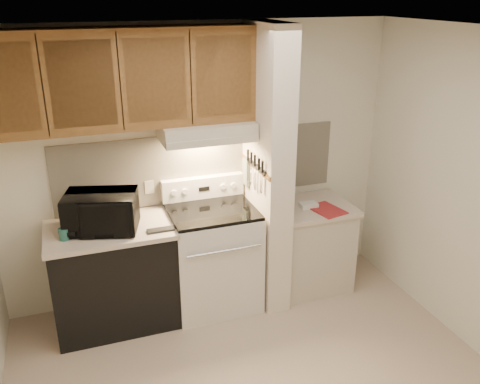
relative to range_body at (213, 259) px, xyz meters
name	(u,v)px	position (x,y,z in m)	size (l,w,h in m)	color
ceiling	(265,34)	(0.00, -1.16, 2.04)	(3.60, 3.60, 0.00)	white
wall_back	(200,165)	(0.00, 0.34, 0.79)	(3.60, 0.02, 2.50)	silver
backsplash	(201,167)	(0.00, 0.33, 0.78)	(2.60, 0.02, 0.63)	beige
range_body	(213,259)	(0.00, 0.00, 0.00)	(0.76, 0.65, 0.92)	silver
oven_window	(224,272)	(0.00, -0.32, 0.04)	(0.50, 0.01, 0.30)	black
oven_handle	(225,251)	(0.00, -0.35, 0.26)	(0.02, 0.02, 0.65)	silver
cooktop	(212,211)	(0.00, 0.00, 0.48)	(0.74, 0.64, 0.03)	black
range_backguard	(203,187)	(0.00, 0.28, 0.59)	(0.76, 0.08, 0.20)	silver
range_display	(204,189)	(0.00, 0.24, 0.59)	(0.10, 0.01, 0.04)	black
range_knob_left_outer	(174,193)	(-0.28, 0.24, 0.59)	(0.05, 0.05, 0.02)	silver
range_knob_left_inner	(185,191)	(-0.18, 0.24, 0.59)	(0.05, 0.05, 0.02)	silver
range_knob_right_inner	(223,187)	(0.18, 0.24, 0.59)	(0.05, 0.05, 0.02)	silver
range_knob_right_outer	(233,185)	(0.28, 0.24, 0.59)	(0.05, 0.05, 0.02)	silver
dishwasher_front	(114,277)	(-0.88, 0.01, -0.03)	(1.00, 0.63, 0.87)	black
left_countertop	(109,230)	(-0.88, 0.01, 0.43)	(1.04, 0.67, 0.04)	beige
spoon_rest	(162,230)	(-0.48, -0.19, 0.46)	(0.24, 0.08, 0.02)	black
teal_jar	(64,234)	(-1.23, -0.09, 0.50)	(0.08, 0.08, 0.09)	#235D54
outlet	(149,187)	(-0.48, 0.32, 0.64)	(0.08, 0.01, 0.12)	beige
microwave	(101,212)	(-0.93, -0.01, 0.61)	(0.56, 0.38, 0.31)	black
partition_pillar	(267,170)	(0.51, -0.01, 0.79)	(0.22, 0.70, 2.50)	silver
pillar_trim	(255,166)	(0.39, -0.01, 0.84)	(0.01, 0.70, 0.04)	brown
knife_strip	(256,166)	(0.39, -0.06, 0.86)	(0.02, 0.42, 0.04)	black
knife_blade_a	(262,183)	(0.38, -0.21, 0.76)	(0.01, 0.04, 0.16)	silver
knife_handle_a	(262,167)	(0.38, -0.23, 0.91)	(0.02, 0.02, 0.10)	black
knife_blade_b	(258,181)	(0.38, -0.12, 0.75)	(0.01, 0.04, 0.18)	silver
knife_handle_b	(259,164)	(0.38, -0.15, 0.91)	(0.02, 0.02, 0.10)	black
knife_blade_c	(255,180)	(0.38, -0.06, 0.74)	(0.01, 0.04, 0.20)	silver
knife_handle_c	(255,161)	(0.38, -0.05, 0.91)	(0.02, 0.02, 0.10)	black
knife_blade_d	(251,174)	(0.38, 0.03, 0.76)	(0.01, 0.04, 0.16)	silver
knife_handle_d	(251,158)	(0.38, 0.03, 0.91)	(0.02, 0.02, 0.10)	black
knife_blade_e	(248,172)	(0.38, 0.11, 0.75)	(0.01, 0.04, 0.18)	silver
knife_handle_e	(248,155)	(0.38, 0.12, 0.91)	(0.02, 0.02, 0.10)	black
oven_mitt	(246,172)	(0.38, 0.17, 0.73)	(0.03, 0.10, 0.25)	slate
right_cab_base	(309,247)	(0.97, -0.01, -0.06)	(0.70, 0.60, 0.81)	beige
right_countertop	(311,207)	(0.97, -0.01, 0.37)	(0.74, 0.64, 0.04)	beige
red_folder	(327,210)	(1.05, -0.16, 0.40)	(0.24, 0.33, 0.01)	maroon
white_box	(308,205)	(0.92, -0.04, 0.41)	(0.16, 0.11, 0.04)	white
range_hood	(206,130)	(0.00, 0.12, 1.17)	(0.78, 0.44, 0.15)	beige
hood_lip	(213,142)	(0.00, -0.08, 1.12)	(0.78, 0.04, 0.06)	beige
upper_cabinets	(117,79)	(-0.69, 0.17, 1.62)	(2.18, 0.33, 0.77)	brown
cab_door_a	(1,89)	(-1.51, 0.01, 1.62)	(0.46, 0.01, 0.63)	brown
cab_gap_a	(43,87)	(-1.23, 0.01, 1.62)	(0.01, 0.01, 0.73)	black
cab_door_b	(82,84)	(-0.96, 0.01, 1.62)	(0.46, 0.01, 0.63)	brown
cab_gap_b	(120,82)	(-0.69, 0.01, 1.62)	(0.01, 0.01, 0.73)	black
cab_door_c	(156,80)	(-0.42, 0.01, 1.62)	(0.46, 0.01, 0.63)	brown
cab_gap_c	(191,78)	(-0.14, 0.01, 1.62)	(0.01, 0.01, 0.73)	black
cab_door_d	(224,76)	(0.13, 0.01, 1.62)	(0.46, 0.01, 0.63)	brown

